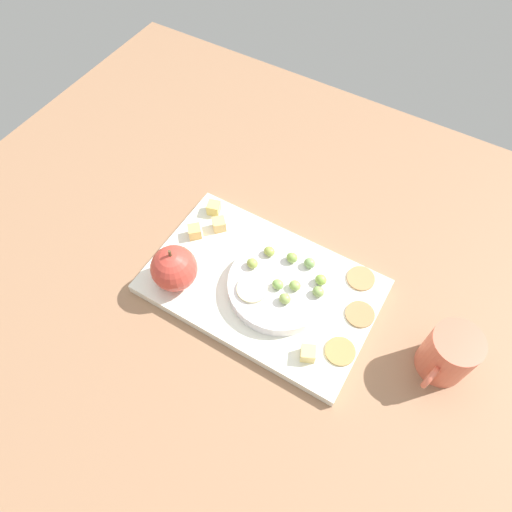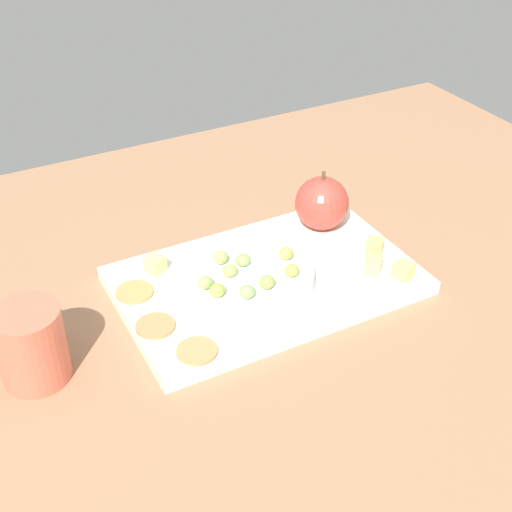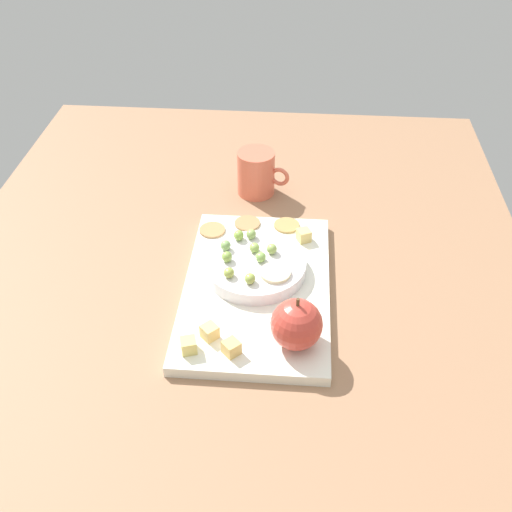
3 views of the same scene
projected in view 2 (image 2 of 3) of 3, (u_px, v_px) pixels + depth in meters
The scene contains 23 objects.
table at pixel (276, 318), 90.65cm from camera, with size 134.83×103.97×4.66cm, color #996F4F.
platter at pixel (266, 281), 91.78cm from camera, with size 38.27×24.01×1.89cm, color white.
serving_dish at pixel (247, 276), 89.02cm from camera, with size 17.15×17.15×2.36cm, color white.
apple_whole at pixel (322, 203), 98.81cm from camera, with size 7.69×7.69×7.69cm, color #C94034.
apple_stem at pixel (324, 176), 96.26cm from camera, with size 0.50×0.50×1.20cm, color brown.
cheese_cube_0 at pixel (404, 270), 90.17cm from camera, with size 2.22×2.22×2.22cm, color #E6CF6D.
cheese_cube_1 at pixel (375, 247), 94.70cm from camera, with size 2.22×2.22×2.22cm, color #EDC267.
cheese_cube_2 at pixel (373, 266), 90.98cm from camera, with size 2.22×2.22×2.22cm, color #E7C372.
cheese_cube_3 at pixel (155, 264), 91.26cm from camera, with size 2.22×2.22×2.22cm, color #F4D477.
cracker_0 at pixel (155, 326), 82.54cm from camera, with size 4.76×4.76×0.40cm, color #AB804F.
cracker_1 at pixel (197, 351), 78.99cm from camera, with size 4.76×4.76×0.40cm, color tan.
cracker_2 at pixel (135, 292), 87.92cm from camera, with size 4.76×4.76×0.40cm, color tan.
grape_0 at pixel (243, 260), 88.49cm from camera, with size 1.93×1.74×1.62cm, color #8AB758.
grape_1 at pixel (221, 258), 88.85cm from camera, with size 1.93×1.74×1.75cm, color #9AB65B.
grape_2 at pixel (292, 271), 86.67cm from camera, with size 1.93×1.74×1.60cm, color #98AC4A.
grape_3 at pixel (230, 271), 86.65cm from camera, with size 1.93×1.74×1.58cm, color #98B758.
grape_4 at pixel (247, 292), 82.98cm from camera, with size 1.93×1.74×1.76cm, color #87B062.
grape_5 at pixel (218, 291), 83.10cm from camera, with size 1.93×1.74×1.78cm, color #93BC4C.
grape_6 at pixel (205, 283), 84.57cm from camera, with size 1.93×1.74×1.66cm, color #92B25D.
grape_7 at pixel (286, 253), 89.68cm from camera, with size 1.93×1.74×1.67cm, color #9BB04D.
grape_8 at pixel (267, 282), 84.54cm from camera, with size 1.93×1.74×1.79cm, color #8BB04D.
apple_slice_0 at pixel (256, 246), 91.95cm from camera, with size 5.04×5.04×0.60cm, color beige.
cup at pixel (31, 344), 76.19cm from camera, with size 7.58×10.68×9.19cm.
Camera 2 is at (-34.97, -60.43, 60.76)cm, focal length 48.92 mm.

